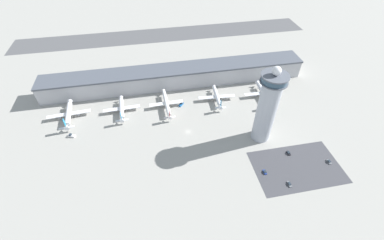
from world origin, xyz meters
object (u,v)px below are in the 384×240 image
object	(u,v)px
airplane_gate_alpha	(68,114)
airplane_gate_bravo	(122,109)
service_truck_fuel	(181,104)
car_navy_sedan	(288,153)
car_green_van	(289,184)
airplane_gate_echo	(264,93)
airplane_gate_delta	(217,97)
control_tower	(267,107)
car_silver_sedan	(265,172)
airplane_gate_charlie	(166,103)
service_truck_catering	(71,136)
car_black_suv	(329,162)

from	to	relation	value
airplane_gate_alpha	airplane_gate_bravo	world-z (taller)	airplane_gate_alpha
service_truck_fuel	car_navy_sedan	bearing A→B (deg)	-45.64
car_green_van	airplane_gate_echo	bearing A→B (deg)	78.14
airplane_gate_alpha	car_navy_sedan	bearing A→B (deg)	-23.45
airplane_gate_delta	car_green_van	world-z (taller)	airplane_gate_delta
airplane_gate_echo	car_green_van	bearing A→B (deg)	-101.86
control_tower	airplane_gate_alpha	distance (m)	167.97
service_truck_fuel	car_silver_sedan	xyz separation A→B (m)	(47.14, -86.80, -0.40)
airplane_gate_delta	car_green_van	xyz separation A→B (m)	(25.31, -99.94, -3.63)
car_silver_sedan	car_navy_sedan	distance (m)	28.13
airplane_gate_charlie	airplane_gate_delta	distance (m)	48.29
airplane_gate_echo	airplane_gate_alpha	bearing A→B (deg)	178.98
service_truck_catering	car_green_van	world-z (taller)	service_truck_catering
service_truck_catering	car_green_van	bearing A→B (deg)	-26.18
control_tower	airplane_gate_alpha	xyz separation A→B (m)	(-156.94, 53.22, -27.37)
car_green_van	car_navy_sedan	bearing A→B (deg)	64.94
airplane_gate_echo	car_silver_sedan	xyz separation A→B (m)	(-33.16, -84.54, -3.65)
airplane_gate_alpha	car_black_suv	world-z (taller)	airplane_gate_alpha
airplane_gate_alpha	airplane_gate_echo	bearing A→B (deg)	-1.02
service_truck_fuel	car_navy_sedan	distance (m)	102.95
car_black_suv	car_navy_sedan	bearing A→B (deg)	152.55
airplane_gate_delta	car_navy_sedan	world-z (taller)	airplane_gate_delta
airplane_gate_delta	airplane_gate_echo	distance (m)	45.80
airplane_gate_charlie	service_truck_catering	world-z (taller)	airplane_gate_charlie
control_tower	car_navy_sedan	bearing A→B (deg)	-54.98
airplane_gate_echo	control_tower	bearing A→B (deg)	-114.95
airplane_gate_echo	car_black_suv	size ratio (longest dim) A/B	8.89
airplane_gate_alpha	airplane_gate_bravo	xyz separation A→B (m)	(45.59, -0.62, -0.47)
service_truck_fuel	control_tower	bearing A→B (deg)	-42.50
airplane_gate_delta	service_truck_catering	xyz separation A→B (m)	(-129.69, -23.74, -3.25)
car_black_suv	car_navy_sedan	xyz separation A→B (m)	(-25.87, 13.43, -0.05)
control_tower	car_silver_sedan	size ratio (longest dim) A/B	15.99
airplane_gate_echo	car_green_van	distance (m)	99.39
service_truck_fuel	car_silver_sedan	world-z (taller)	service_truck_fuel
airplane_gate_charlie	service_truck_catering	xyz separation A→B (m)	(-81.41, -22.62, -3.54)
airplane_gate_bravo	airplane_gate_charlie	distance (m)	40.64
airplane_gate_bravo	car_navy_sedan	xyz separation A→B (m)	(126.31, -73.94, -3.39)
airplane_gate_alpha	airplane_gate_bravo	distance (m)	45.59
airplane_gate_echo	car_green_van	size ratio (longest dim) A/B	7.96
airplane_gate_echo	car_silver_sedan	size ratio (longest dim) A/B	9.11
airplane_gate_alpha	service_truck_fuel	bearing A→B (deg)	-0.55
car_green_van	car_navy_sedan	xyz separation A→B (m)	(12.10, 25.86, 0.02)
airplane_gate_charlie	service_truck_catering	size ratio (longest dim) A/B	6.66
airplane_gate_charlie	airplane_gate_echo	bearing A→B (deg)	-0.98
airplane_gate_delta	car_green_van	size ratio (longest dim) A/B	7.49
airplane_gate_bravo	airplane_gate_delta	xyz separation A→B (m)	(88.91, 0.14, 0.23)
service_truck_fuel	car_black_suv	distance (m)	130.96
car_silver_sedan	service_truck_catering	bearing A→B (deg)	155.93
airplane_gate_delta	airplane_gate_bravo	bearing A→B (deg)	-179.91
airplane_gate_alpha	car_navy_sedan	xyz separation A→B (m)	(171.89, -74.56, -3.86)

